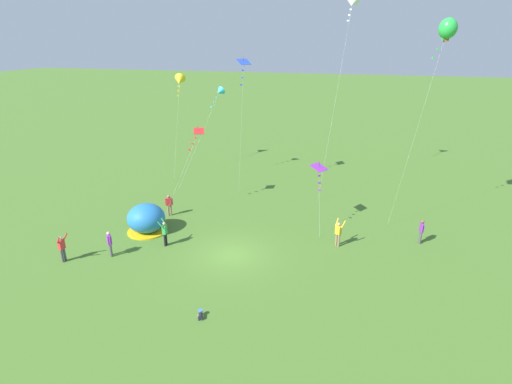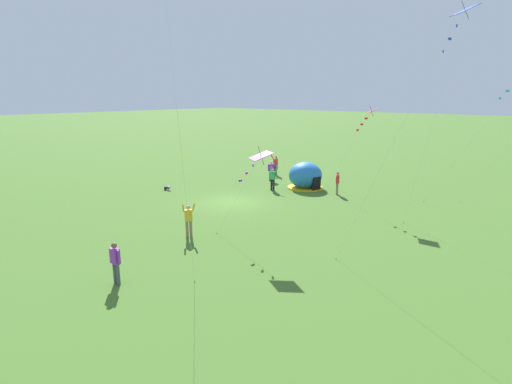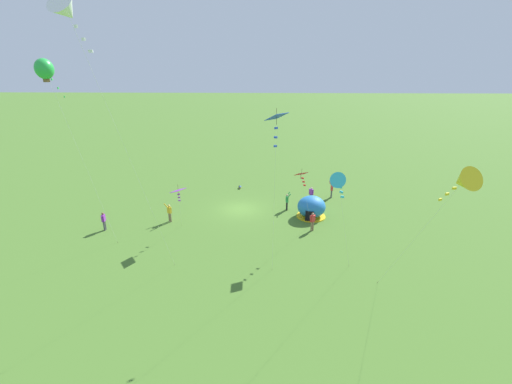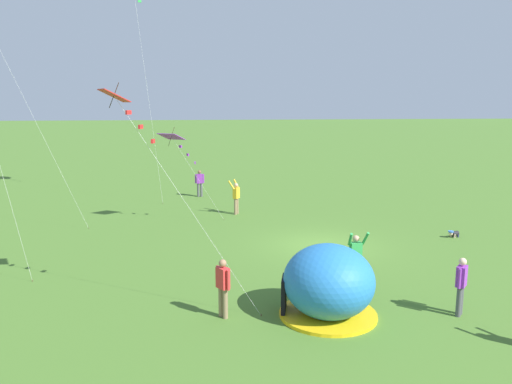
# 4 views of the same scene
# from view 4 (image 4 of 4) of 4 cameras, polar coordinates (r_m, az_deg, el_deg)

# --- Properties ---
(ground_plane) EXTENTS (300.00, 300.00, 0.00)m
(ground_plane) POSITION_cam_4_polar(r_m,az_deg,el_deg) (21.67, 7.45, -6.07)
(ground_plane) COLOR #477028
(popup_tent) EXTENTS (2.81, 2.81, 2.10)m
(popup_tent) POSITION_cam_4_polar(r_m,az_deg,el_deg) (14.57, 8.28, -10.22)
(popup_tent) COLOR #2672BF
(popup_tent) RESTS_ON ground
(toddler_crawling) EXTENTS (0.37, 0.55, 0.32)m
(toddler_crawling) POSITION_cam_4_polar(r_m,az_deg,el_deg) (24.40, 21.64, -4.43)
(toddler_crawling) COLOR black
(toddler_crawling) RESTS_ON ground
(person_arms_raised) EXTENTS (0.50, 0.68, 1.89)m
(person_arms_raised) POSITION_cam_4_polar(r_m,az_deg,el_deg) (17.05, 11.31, -7.24)
(person_arms_raised) COLOR black
(person_arms_raised) RESTS_ON ground
(person_with_toddler) EXTENTS (0.46, 0.43, 1.72)m
(person_with_toddler) POSITION_cam_4_polar(r_m,az_deg,el_deg) (15.60, 22.39, -9.64)
(person_with_toddler) COLOR #4C4C51
(person_with_toddler) RESTS_ON ground
(person_near_tent) EXTENTS (0.72, 0.67, 1.89)m
(person_near_tent) POSITION_cam_4_polar(r_m,az_deg,el_deg) (27.16, -2.30, -0.48)
(person_near_tent) COLOR #8C7251
(person_near_tent) RESTS_ON ground
(person_watching_sky) EXTENTS (0.25, 0.59, 1.72)m
(person_watching_sky) POSITION_cam_4_polar(r_m,az_deg,el_deg) (32.38, -6.46, 1.15)
(person_watching_sky) COLOR #4C4C51
(person_watching_sky) RESTS_ON ground
(person_center_field) EXTENTS (0.51, 0.41, 1.72)m
(person_center_field) POSITION_cam_4_polar(r_m,az_deg,el_deg) (14.36, -3.80, -10.57)
(person_center_field) COLOR #8C7251
(person_center_field) RESTS_ON ground
(kite_purple) EXTENTS (1.37, 3.25, 4.87)m
(kite_purple) POSITION_cam_4_polar(r_m,az_deg,el_deg) (24.81, -9.33, 5.90)
(kite_purple) COLOR silver
(kite_purple) RESTS_ON ground
(kite_red) EXTENTS (2.13, 4.59, 6.62)m
(kite_red) POSITION_cam_4_polar(r_m,az_deg,el_deg) (15.00, -15.13, 9.59)
(kite_red) COLOR silver
(kite_red) RESTS_ON ground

